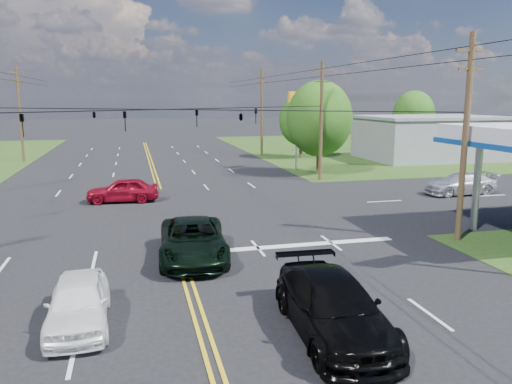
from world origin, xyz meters
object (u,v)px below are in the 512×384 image
object	(u,v)px
pole_se	(465,136)
pole_left_far	(20,112)
pickup_dkgreen	(193,240)
suv_black	(333,306)
pickup_white	(78,302)
tree_right_a	(319,119)
tree_far_r	(414,114)
pole_right_far	(262,111)
retail_ne	(429,139)
tree_right_b	(301,120)
pole_ne	(321,120)

from	to	relation	value
pole_se	pole_left_far	distance (m)	45.22
pickup_dkgreen	suv_black	distance (m)	8.30
pole_se	pickup_white	size ratio (longest dim) A/B	2.21
tree_right_a	tree_far_r	world-z (taller)	tree_right_a
pole_right_far	pickup_white	size ratio (longest dim) A/B	2.33
suv_black	pickup_white	xyz separation A→B (m)	(-7.05, 2.29, -0.11)
pole_se	tree_right_a	distance (m)	21.02
pole_left_far	pole_right_far	distance (m)	26.00
retail_ne	pole_left_far	xyz separation A→B (m)	(-43.00, 8.00, 2.97)
pole_se	pole_right_far	size ratio (longest dim) A/B	0.95
tree_right_a	pickup_dkgreen	size ratio (longest dim) A/B	1.40
pole_left_far	tree_right_a	xyz separation A→B (m)	(27.00, -16.00, -0.30)
pole_right_far	pickup_dkgreen	xyz separation A→B (m)	(-12.48, -36.76, -4.35)
tree_right_b	pickup_dkgreen	size ratio (longest dim) A/B	1.21
pole_se	pole_ne	xyz separation A→B (m)	(0.00, 18.00, 0.00)
pole_right_far	pickup_dkgreen	size ratio (longest dim) A/B	1.71
tree_far_r	pickup_dkgreen	size ratio (longest dim) A/B	1.30
pole_right_far	suv_black	size ratio (longest dim) A/B	1.73
retail_ne	tree_far_r	size ratio (longest dim) A/B	1.83
tree_far_r	pickup_dkgreen	xyz separation A→B (m)	(-33.48, -38.76, -3.73)
pole_ne	pole_se	bearing A→B (deg)	-90.00
retail_ne	pickup_white	distance (m)	47.90
pole_right_far	retail_ne	bearing A→B (deg)	-25.20
retail_ne	pickup_dkgreen	distance (m)	41.21
pole_ne	suv_black	xyz separation A→B (m)	(-9.45, -25.49, -4.08)
suv_black	pole_ne	bearing A→B (deg)	72.08
pole_se	pickup_dkgreen	xyz separation A→B (m)	(-12.48, 0.24, -4.10)
retail_ne	pole_se	size ratio (longest dim) A/B	1.47
pickup_white	tree_far_r	bearing A→B (deg)	48.38
retail_ne	pole_right_far	size ratio (longest dim) A/B	1.40
tree_right_a	tree_right_b	xyz separation A→B (m)	(2.50, 12.00, -0.65)
tree_far_r	pickup_white	world-z (taller)	tree_far_r
suv_black	pole_right_far	bearing A→B (deg)	80.42
pole_ne	suv_black	distance (m)	27.49
pickup_dkgreen	pickup_white	distance (m)	6.76
pole_left_far	tree_right_b	distance (m)	29.79
pole_right_far	tree_right_a	bearing A→B (deg)	-86.42
pole_se	suv_black	world-z (taller)	pole_se
pole_right_far	tree_right_a	distance (m)	16.03
pole_se	pole_ne	distance (m)	18.00
pole_right_far	suv_black	bearing A→B (deg)	-101.99
pole_se	pickup_white	bearing A→B (deg)	-162.51
pole_right_far	tree_right_b	world-z (taller)	pole_right_far
tree_far_r	tree_right_b	bearing A→B (deg)	-161.08
pole_se	pickup_dkgreen	world-z (taller)	pole_se
pole_left_far	pickup_white	distance (m)	43.48
pole_ne	pole_right_far	world-z (taller)	pole_right_far
tree_far_r	pole_se	bearing A→B (deg)	-118.30
pole_ne	suv_black	size ratio (longest dim) A/B	1.64
pole_se	tree_far_r	xyz separation A→B (m)	(21.00, 39.00, -0.37)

